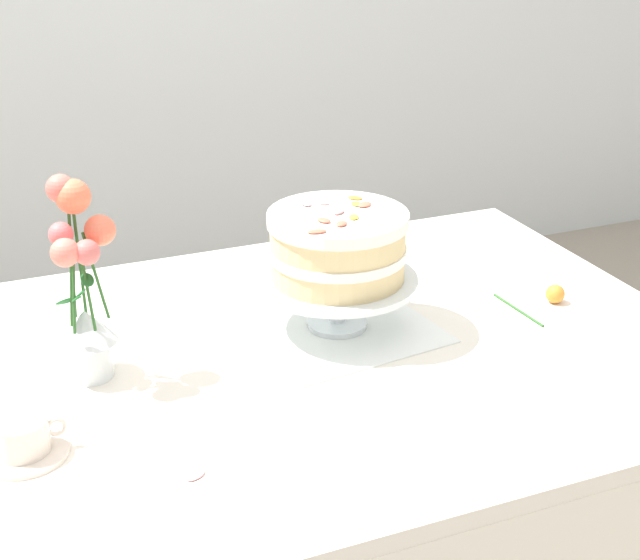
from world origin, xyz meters
The scene contains 8 objects.
dining_table centered at (0.00, -0.02, 0.65)m, with size 1.40×1.00×0.74m.
linen_napkin centered at (0.08, 0.06, 0.74)m, with size 0.32×0.32×0.00m, color white.
cake_stand centered at (0.08, 0.06, 0.82)m, with size 0.29×0.29×0.10m.
layer_cake centered at (0.08, 0.06, 0.90)m, with size 0.25×0.25×0.13m.
flower_vase centered at (-0.36, 0.05, 0.89)m, with size 0.11×0.11×0.34m.
teacup centered at (-0.49, -0.14, 0.76)m, with size 0.13×0.13×0.06m.
fallen_rose centered at (0.51, -0.01, 0.76)m, with size 0.11×0.15×0.04m.
loose_petal_0 centered at (-0.28, -0.29, 0.74)m, with size 0.03×0.02×0.00m, color pink.
Camera 1 is at (-0.53, -1.35, 1.52)m, focal length 52.74 mm.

